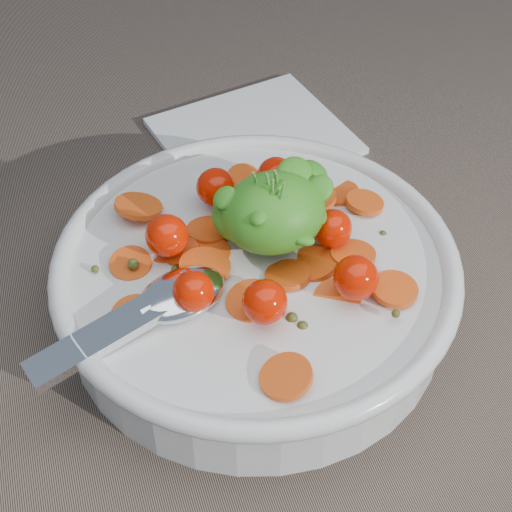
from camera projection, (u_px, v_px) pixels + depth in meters
name	position (u px, v px, depth m)	size (l,w,h in m)	color
ground	(258.00, 309.00, 0.51)	(6.00, 6.00, 0.00)	#725F51
bowl	(256.00, 280.00, 0.49)	(0.27, 0.25, 0.11)	silver
napkin	(254.00, 136.00, 0.63)	(0.14, 0.12, 0.01)	white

